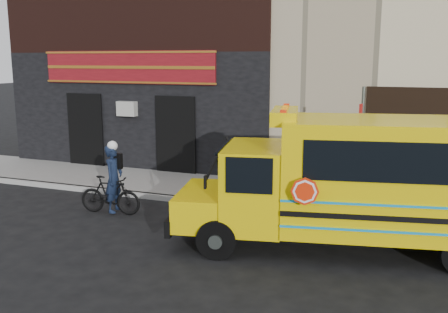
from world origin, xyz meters
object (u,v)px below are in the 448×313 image
bicycle (110,195)px  cyclist (114,180)px  sign_pole (360,146)px  school_bus (361,179)px

bicycle → cyclist: cyclist is taller
sign_pole → bicycle: 6.44m
school_bus → cyclist: school_bus is taller
sign_pole → cyclist: (-5.88, -1.99, -0.93)m
school_bus → bicycle: size_ratio=4.36×
sign_pole → bicycle: bearing=-160.9°
school_bus → cyclist: (-6.15, 0.36, -0.64)m
school_bus → sign_pole: (-0.27, 2.34, 0.29)m
bicycle → cyclist: (0.08, 0.07, 0.37)m
school_bus → bicycle: (-6.23, 0.28, -1.01)m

